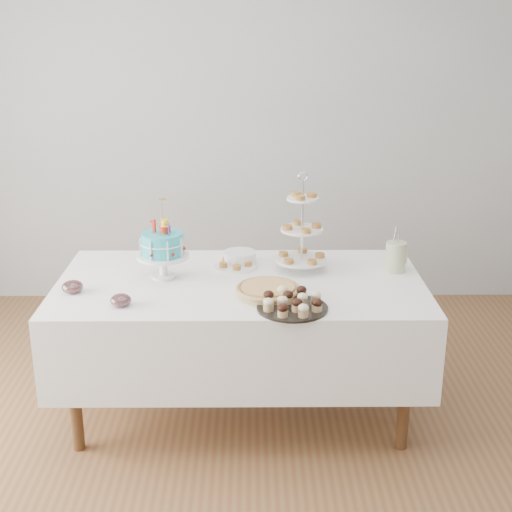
{
  "coord_description": "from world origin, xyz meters",
  "views": [
    {
      "loc": [
        0.06,
        -3.19,
        2.1
      ],
      "look_at": [
        0.08,
        0.3,
        0.91
      ],
      "focal_mm": 50.0,
      "sensor_mm": 36.0,
      "label": 1
    }
  ],
  "objects_px": {
    "pie": "(268,290)",
    "cupcake_tray": "(292,302)",
    "birthday_cake": "(163,257)",
    "plate_stack": "(240,258)",
    "table": "(241,321)",
    "pastry_plate": "(235,264)",
    "jam_bowl_a": "(121,300)",
    "utensil_pitcher": "(396,256)",
    "jam_bowl_b": "(72,287)",
    "tiered_stand": "(302,230)"
  },
  "relations": [
    {
      "from": "birthday_cake",
      "to": "pie",
      "type": "height_order",
      "value": "birthday_cake"
    },
    {
      "from": "jam_bowl_a",
      "to": "jam_bowl_b",
      "type": "bearing_deg",
      "value": 147.47
    },
    {
      "from": "cupcake_tray",
      "to": "tiered_stand",
      "type": "bearing_deg",
      "value": 81.85
    },
    {
      "from": "tiered_stand",
      "to": "pastry_plate",
      "type": "relative_size",
      "value": 2.22
    },
    {
      "from": "birthday_cake",
      "to": "jam_bowl_b",
      "type": "distance_m",
      "value": 0.49
    },
    {
      "from": "table",
      "to": "jam_bowl_b",
      "type": "height_order",
      "value": "jam_bowl_b"
    },
    {
      "from": "birthday_cake",
      "to": "jam_bowl_b",
      "type": "height_order",
      "value": "birthday_cake"
    },
    {
      "from": "utensil_pitcher",
      "to": "birthday_cake",
      "type": "bearing_deg",
      "value": -154.51
    },
    {
      "from": "pie",
      "to": "jam_bowl_a",
      "type": "distance_m",
      "value": 0.72
    },
    {
      "from": "table",
      "to": "plate_stack",
      "type": "bearing_deg",
      "value": 91.24
    },
    {
      "from": "cupcake_tray",
      "to": "pie",
      "type": "height_order",
      "value": "cupcake_tray"
    },
    {
      "from": "utensil_pitcher",
      "to": "cupcake_tray",
      "type": "bearing_deg",
      "value": -117.18
    },
    {
      "from": "birthday_cake",
      "to": "cupcake_tray",
      "type": "relative_size",
      "value": 1.25
    },
    {
      "from": "table",
      "to": "plate_stack",
      "type": "relative_size",
      "value": 10.61
    },
    {
      "from": "cupcake_tray",
      "to": "jam_bowl_a",
      "type": "height_order",
      "value": "cupcake_tray"
    },
    {
      "from": "cupcake_tray",
      "to": "pastry_plate",
      "type": "xyz_separation_m",
      "value": [
        -0.28,
        0.59,
        -0.02
      ]
    },
    {
      "from": "table",
      "to": "jam_bowl_b",
      "type": "bearing_deg",
      "value": -169.45
    },
    {
      "from": "plate_stack",
      "to": "jam_bowl_a",
      "type": "xyz_separation_m",
      "value": [
        -0.56,
        -0.61,
        -0.01
      ]
    },
    {
      "from": "cupcake_tray",
      "to": "utensil_pitcher",
      "type": "height_order",
      "value": "utensil_pitcher"
    },
    {
      "from": "table",
      "to": "plate_stack",
      "type": "height_order",
      "value": "plate_stack"
    },
    {
      "from": "cupcake_tray",
      "to": "tiered_stand",
      "type": "height_order",
      "value": "tiered_stand"
    },
    {
      "from": "cupcake_tray",
      "to": "pie",
      "type": "bearing_deg",
      "value": 123.37
    },
    {
      "from": "tiered_stand",
      "to": "plate_stack",
      "type": "xyz_separation_m",
      "value": [
        -0.34,
        0.11,
        -0.19
      ]
    },
    {
      "from": "birthday_cake",
      "to": "plate_stack",
      "type": "xyz_separation_m",
      "value": [
        0.4,
        0.22,
        -0.08
      ]
    },
    {
      "from": "jam_bowl_a",
      "to": "utensil_pitcher",
      "type": "xyz_separation_m",
      "value": [
        1.41,
        0.48,
        0.06
      ]
    },
    {
      "from": "utensil_pitcher",
      "to": "plate_stack",
      "type": "bearing_deg",
      "value": -167.38
    },
    {
      "from": "table",
      "to": "tiered_stand",
      "type": "relative_size",
      "value": 3.52
    },
    {
      "from": "tiered_stand",
      "to": "jam_bowl_b",
      "type": "height_order",
      "value": "tiered_stand"
    },
    {
      "from": "birthday_cake",
      "to": "tiered_stand",
      "type": "distance_m",
      "value": 0.75
    },
    {
      "from": "pie",
      "to": "jam_bowl_b",
      "type": "xyz_separation_m",
      "value": [
        -0.98,
        0.05,
        0.0
      ]
    },
    {
      "from": "pie",
      "to": "jam_bowl_a",
      "type": "bearing_deg",
      "value": -169.95
    },
    {
      "from": "table",
      "to": "cupcake_tray",
      "type": "distance_m",
      "value": 0.52
    },
    {
      "from": "table",
      "to": "pie",
      "type": "distance_m",
      "value": 0.36
    },
    {
      "from": "birthday_cake",
      "to": "plate_stack",
      "type": "height_order",
      "value": "birthday_cake"
    },
    {
      "from": "pie",
      "to": "cupcake_tray",
      "type": "bearing_deg",
      "value": -56.63
    },
    {
      "from": "tiered_stand",
      "to": "jam_bowl_a",
      "type": "height_order",
      "value": "tiered_stand"
    },
    {
      "from": "cupcake_tray",
      "to": "plate_stack",
      "type": "height_order",
      "value": "cupcake_tray"
    },
    {
      "from": "tiered_stand",
      "to": "utensil_pitcher",
      "type": "bearing_deg",
      "value": -2.17
    },
    {
      "from": "pastry_plate",
      "to": "pie",
      "type": "bearing_deg",
      "value": -67.75
    },
    {
      "from": "jam_bowl_a",
      "to": "pastry_plate",
      "type": "bearing_deg",
      "value": 45.45
    },
    {
      "from": "plate_stack",
      "to": "jam_bowl_a",
      "type": "relative_size",
      "value": 1.78
    },
    {
      "from": "pie",
      "to": "jam_bowl_b",
      "type": "height_order",
      "value": "jam_bowl_b"
    },
    {
      "from": "birthday_cake",
      "to": "cupcake_tray",
      "type": "height_order",
      "value": "birthday_cake"
    },
    {
      "from": "table",
      "to": "birthday_cake",
      "type": "bearing_deg",
      "value": 172.54
    },
    {
      "from": "cupcake_tray",
      "to": "plate_stack",
      "type": "bearing_deg",
      "value": 111.66
    },
    {
      "from": "utensil_pitcher",
      "to": "table",
      "type": "bearing_deg",
      "value": -148.86
    },
    {
      "from": "cupcake_tray",
      "to": "plate_stack",
      "type": "distance_m",
      "value": 0.7
    },
    {
      "from": "plate_stack",
      "to": "jam_bowl_b",
      "type": "height_order",
      "value": "plate_stack"
    },
    {
      "from": "jam_bowl_b",
      "to": "cupcake_tray",
      "type": "bearing_deg",
      "value": -11.33
    },
    {
      "from": "table",
      "to": "pie",
      "type": "relative_size",
      "value": 5.93
    }
  ]
}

